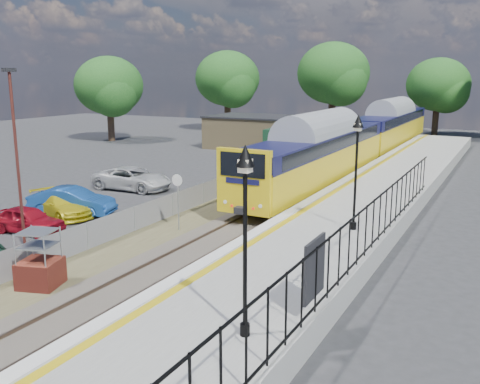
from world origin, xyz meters
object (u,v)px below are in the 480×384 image
Objects in this scene: carpark_lamp at (16,149)px; car_yellow at (61,205)px; victorian_lamp_south at (245,197)px; car_red at (28,220)px; car_blue at (72,201)px; victorian_lamp_north at (357,146)px; train at (363,135)px; speed_sign at (178,193)px; car_white at (133,179)px; brick_plinth at (39,260)px.

carpark_lamp is 6.31m from car_yellow.
car_red is at bearing 157.81° from victorian_lamp_south.
car_blue is (-0.51, 3.25, 0.11)m from car_red.
victorian_lamp_south is 15.46m from car_red.
carpark_lamp is (-11.94, -6.05, -0.18)m from victorian_lamp_north.
train reaches higher than speed_sign.
train is at bearing -38.74° from car_blue.
victorian_lamp_south reaches higher than car_white.
brick_plinth is 7.69m from speed_sign.
car_blue is (-6.40, -0.09, -1.07)m from speed_sign.
speed_sign reaches higher than brick_plinth.
car_red is (-1.76, 1.72, -3.52)m from carpark_lamp.
carpark_lamp is (-3.76, 2.57, 3.16)m from brick_plinth.
victorian_lamp_south is 1.00× the size of victorian_lamp_north.
victorian_lamp_north is 13.39m from carpark_lamp.
brick_plinth reaches higher than car_blue.
train is at bearing 83.90° from speed_sign.
brick_plinth is at bearing -95.55° from train.
car_white is at bearing -6.13° from car_blue.
victorian_lamp_north reaches higher than car_white.
brick_plinth is at bearing -132.16° from car_red.
speed_sign is at bearing -64.70° from car_red.
car_white is at bearing 135.69° from victorian_lamp_south.
carpark_lamp is 2.04× the size of car_red.
carpark_lamp reaches higher than car_white.
car_blue reaches higher than car_white.
car_blue reaches higher than car_red.
train is 29.81m from brick_plinth.
car_blue is (-14.41, 8.92, -3.59)m from victorian_lamp_south.
victorian_lamp_south is at bearing -138.52° from car_blue.
victorian_lamp_north reaches higher than car_yellow.
carpark_lamp is at bearing -165.53° from car_white.
train is 15.41× the size of speed_sign.
brick_plinth is at bearing -34.42° from carpark_lamp.
car_yellow is 6.79m from car_white.
speed_sign is 0.61× the size of car_blue.
train is (-5.30, 21.01, -1.96)m from victorian_lamp_north.
victorian_lamp_north is (-0.20, 10.00, 0.00)m from victorian_lamp_south.
carpark_lamp is at bearing -172.20° from car_blue.
car_blue is at bearing -171.93° from car_white.
train reaches higher than car_blue.
car_blue is at bearing -19.57° from car_yellow.
victorian_lamp_south is at bearing -136.88° from car_white.
car_yellow is at bearing -175.15° from speed_sign.
car_blue is 0.55m from car_yellow.
brick_plinth is 9.54m from car_yellow.
victorian_lamp_north is at bearing 91.15° from victorian_lamp_south.
car_red is (-13.70, -4.33, -3.69)m from victorian_lamp_north.
car_blue is at bearing -178.77° from speed_sign.
car_yellow is (-2.59, 4.54, -3.52)m from carpark_lamp.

